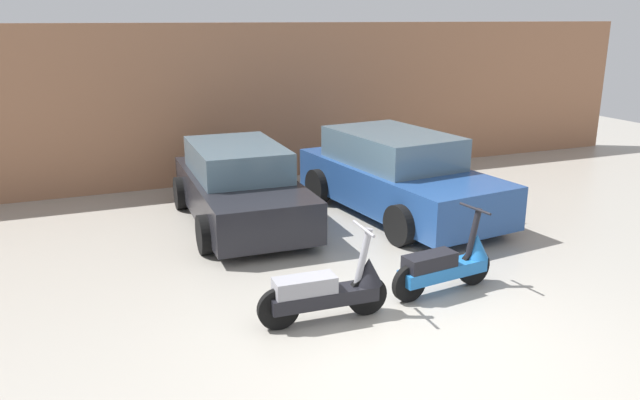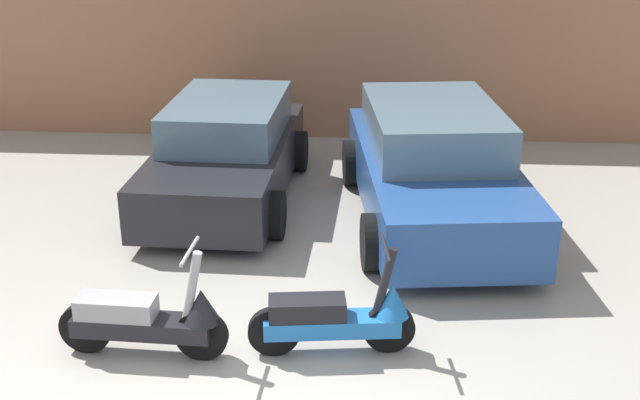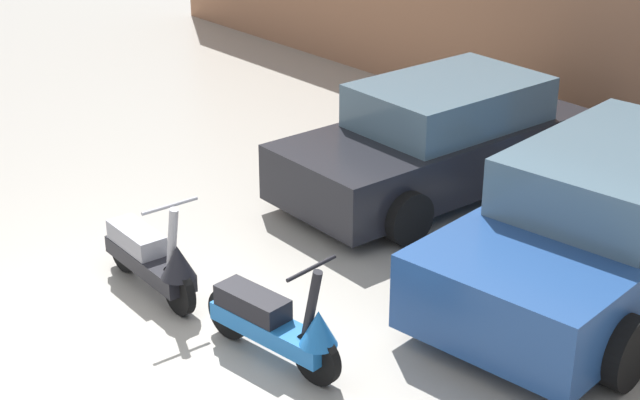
{
  "view_description": "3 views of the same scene",
  "coord_description": "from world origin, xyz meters",
  "px_view_note": "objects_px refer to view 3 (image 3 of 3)",
  "views": [
    {
      "loc": [
        -3.23,
        -5.08,
        3.3
      ],
      "look_at": [
        -0.07,
        2.65,
        0.85
      ],
      "focal_mm": 35.0,
      "sensor_mm": 36.0,
      "label": 1
    },
    {
      "loc": [
        1.19,
        -5.19,
        3.99
      ],
      "look_at": [
        0.7,
        2.15,
        0.99
      ],
      "focal_mm": 45.0,
      "sensor_mm": 36.0,
      "label": 2
    },
    {
      "loc": [
        6.44,
        -3.27,
        4.58
      ],
      "look_at": [
        -0.12,
        2.35,
        0.72
      ],
      "focal_mm": 55.0,
      "sensor_mm": 36.0,
      "label": 3
    }
  ],
  "objects_px": {
    "scooter_front_left": "(152,258)",
    "car_rear_left": "(437,140)",
    "scooter_front_right": "(277,323)",
    "car_rear_center": "(608,224)"
  },
  "relations": [
    {
      "from": "scooter_front_left",
      "to": "car_rear_left",
      "type": "distance_m",
      "value": 3.82
    },
    {
      "from": "scooter_front_right",
      "to": "scooter_front_left",
      "type": "bearing_deg",
      "value": 178.61
    },
    {
      "from": "scooter_front_right",
      "to": "car_rear_left",
      "type": "relative_size",
      "value": 0.39
    },
    {
      "from": "scooter_front_right",
      "to": "car_rear_left",
      "type": "xyz_separation_m",
      "value": [
        -1.64,
        3.66,
        0.25
      ]
    },
    {
      "from": "car_rear_left",
      "to": "scooter_front_right",
      "type": "bearing_deg",
      "value": 25.89
    },
    {
      "from": "scooter_front_right",
      "to": "car_rear_center",
      "type": "xyz_separation_m",
      "value": [
        1.01,
        3.12,
        0.3
      ]
    },
    {
      "from": "scooter_front_left",
      "to": "car_rear_center",
      "type": "relative_size",
      "value": 0.36
    },
    {
      "from": "car_rear_left",
      "to": "scooter_front_left",
      "type": "bearing_deg",
      "value": 1.43
    },
    {
      "from": "car_rear_left",
      "to": "car_rear_center",
      "type": "xyz_separation_m",
      "value": [
        2.65,
        -0.54,
        0.06
      ]
    },
    {
      "from": "scooter_front_right",
      "to": "car_rear_left",
      "type": "height_order",
      "value": "car_rear_left"
    }
  ]
}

